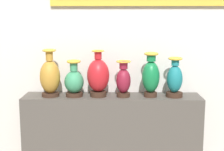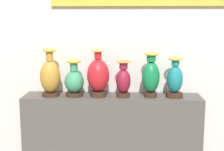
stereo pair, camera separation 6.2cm
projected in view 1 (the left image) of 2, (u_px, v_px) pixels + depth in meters
name	position (u px, v px, depth m)	size (l,w,h in m)	color
display_shelf	(112.00, 150.00, 2.88)	(1.53, 0.29, 1.00)	#4C4742
back_wall	(113.00, 36.00, 2.91)	(4.18, 0.14, 2.96)	silver
vase_ochre	(50.00, 77.00, 2.75)	(0.17, 0.17, 0.41)	#382319
vase_jade	(74.00, 81.00, 2.76)	(0.17, 0.17, 0.31)	#382319
vase_crimson	(98.00, 76.00, 2.75)	(0.19, 0.19, 0.40)	#382319
vase_burgundy	(123.00, 80.00, 2.74)	(0.12, 0.12, 0.31)	#382319
vase_emerald	(151.00, 76.00, 2.74)	(0.15, 0.15, 0.38)	#382319
vase_teal	(175.00, 79.00, 2.74)	(0.14, 0.14, 0.34)	#382319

